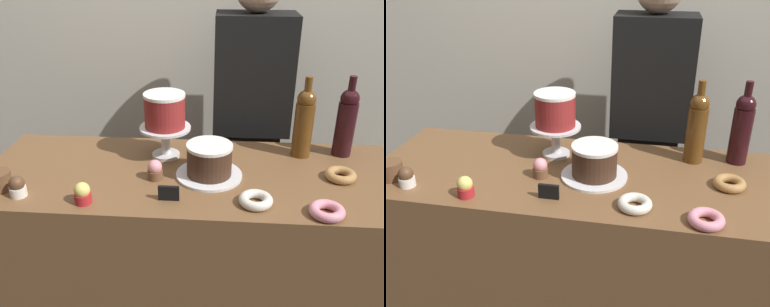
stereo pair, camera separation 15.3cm
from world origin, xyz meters
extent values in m
cube|color=beige|center=(0.00, 0.88, 1.30)|extent=(6.00, 0.05, 2.60)
cube|color=brown|center=(0.00, 0.00, 0.45)|extent=(1.58, 0.61, 0.90)
cylinder|color=silver|center=(-0.12, 0.13, 0.90)|extent=(0.11, 0.11, 0.01)
cylinder|color=silver|center=(-0.12, 0.13, 0.96)|extent=(0.04, 0.04, 0.11)
cylinder|color=silver|center=(-0.12, 0.13, 1.02)|extent=(0.20, 0.20, 0.01)
cylinder|color=maroon|center=(-0.12, 0.13, 1.09)|extent=(0.16, 0.16, 0.12)
cylinder|color=white|center=(-0.12, 0.13, 1.15)|extent=(0.16, 0.16, 0.01)
cylinder|color=white|center=(0.06, -0.02, 0.90)|extent=(0.24, 0.24, 0.01)
cylinder|color=#3D2619|center=(0.06, -0.02, 0.96)|extent=(0.16, 0.16, 0.11)
cylinder|color=white|center=(0.06, -0.02, 1.02)|extent=(0.17, 0.17, 0.01)
cylinder|color=black|center=(0.59, 0.21, 1.01)|extent=(0.08, 0.08, 0.22)
sphere|color=black|center=(0.59, 0.21, 1.13)|extent=(0.07, 0.07, 0.07)
cylinder|color=black|center=(0.59, 0.21, 1.18)|extent=(0.03, 0.03, 0.08)
cylinder|color=#5B3814|center=(0.43, 0.19, 1.01)|extent=(0.08, 0.08, 0.22)
sphere|color=#5B3814|center=(0.43, 0.19, 1.13)|extent=(0.07, 0.07, 0.07)
cylinder|color=#5B3814|center=(0.43, 0.19, 1.18)|extent=(0.03, 0.03, 0.08)
cylinder|color=red|center=(-0.34, -0.23, 0.91)|extent=(0.06, 0.06, 0.03)
sphere|color=#EFDB6B|center=(-0.34, -0.23, 0.94)|extent=(0.05, 0.05, 0.05)
cylinder|color=brown|center=(-0.13, -0.05, 0.91)|extent=(0.06, 0.06, 0.03)
sphere|color=pink|center=(-0.13, -0.05, 0.94)|extent=(0.05, 0.05, 0.05)
cylinder|color=white|center=(-0.57, -0.21, 0.91)|extent=(0.06, 0.06, 0.03)
sphere|color=brown|center=(-0.57, -0.21, 0.94)|extent=(0.05, 0.05, 0.05)
torus|color=#B27F47|center=(0.54, -0.01, 0.91)|extent=(0.11, 0.11, 0.03)
torus|color=pink|center=(0.44, -0.25, 0.91)|extent=(0.11, 0.11, 0.03)
torus|color=silver|center=(0.22, -0.20, 0.91)|extent=(0.11, 0.11, 0.03)
cylinder|color=brown|center=(-0.66, -0.17, 0.90)|extent=(0.08, 0.08, 0.01)
cylinder|color=brown|center=(-0.66, -0.17, 0.91)|extent=(0.08, 0.08, 0.01)
cube|color=black|center=(-0.06, -0.19, 0.92)|extent=(0.07, 0.01, 0.05)
cube|color=black|center=(0.24, 0.55, 0.42)|extent=(0.28, 0.18, 0.85)
cube|color=black|center=(0.24, 0.55, 1.12)|extent=(0.36, 0.22, 0.55)
camera|label=1|loc=(0.11, -1.37, 1.65)|focal=39.06mm
camera|label=2|loc=(0.26, -1.35, 1.65)|focal=39.06mm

